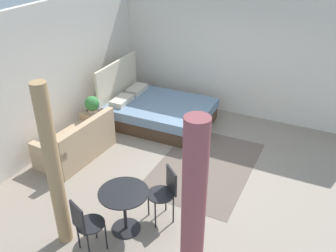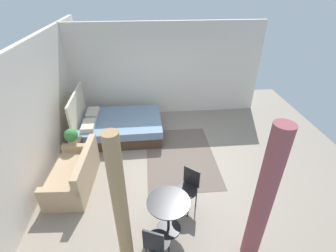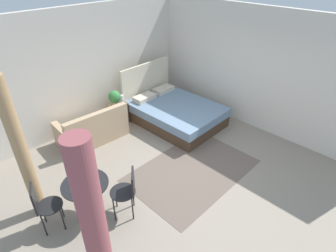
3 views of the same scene
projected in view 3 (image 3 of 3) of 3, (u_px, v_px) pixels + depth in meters
name	position (u px, v px, depth m)	size (l,w,h in m)	color
ground_plane	(180.00, 172.00, 5.68)	(8.37, 8.94, 0.02)	gray
wall_back	(91.00, 68.00, 6.68)	(8.37, 0.12, 2.87)	silver
wall_right	(258.00, 71.00, 6.54)	(0.12, 5.94, 2.87)	silver
area_rug	(192.00, 170.00, 5.69)	(2.55, 1.71, 0.01)	#66564C
bed	(174.00, 111.00, 7.21)	(1.70, 2.31, 1.34)	#473323
couch	(93.00, 129.00, 6.50)	(1.59, 0.91, 0.83)	tan
nightstand	(119.00, 113.00, 7.18)	(0.40, 0.38, 0.55)	#38281E
potted_plant	(115.00, 98.00, 6.84)	(0.31, 0.31, 0.40)	tan
vase	(121.00, 99.00, 7.06)	(0.13, 0.13, 0.20)	silver
balcony_table	(87.00, 193.00, 4.47)	(0.74, 0.74, 0.71)	black
cafe_chair_near_window	(43.00, 204.00, 4.23)	(0.52, 0.52, 0.90)	black
cafe_chair_near_couch	(128.00, 189.00, 4.48)	(0.60, 0.60, 0.89)	black
curtain_left	(96.00, 233.00, 2.96)	(0.27, 0.27, 2.49)	#994C51
curtain_right	(22.00, 153.00, 4.15)	(0.20, 0.20, 2.49)	tan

